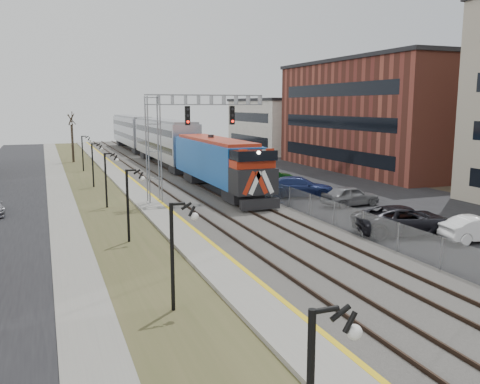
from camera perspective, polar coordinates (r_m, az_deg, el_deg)
street_west at (r=44.77m, az=-25.33°, el=-0.65°), size 7.00×120.00×0.04m
sidewalk at (r=44.64m, az=-19.57°, el=-0.27°), size 2.00×120.00×0.08m
grass_median at (r=44.81m, az=-15.74°, el=-0.05°), size 4.00×120.00×0.06m
platform at (r=45.17m, az=-11.96°, el=0.29°), size 2.00×120.00×0.24m
ballast_bed at (r=46.21m, az=-5.83°, el=0.64°), size 8.00×120.00×0.20m
parking_lot at (r=50.69m, az=7.36°, el=1.32°), size 16.00×120.00×0.04m
platform_edge at (r=45.29m, az=-10.87°, el=0.52°), size 0.24×120.00×0.01m
track_near at (r=45.70m, az=-8.25°, el=0.71°), size 1.58×120.00×0.15m
track_far at (r=46.60m, az=-4.06°, el=0.96°), size 1.58×120.00×0.15m
train at (r=65.61m, az=-9.28°, el=5.69°), size 3.00×63.05×5.33m
signal_gantry at (r=38.20m, az=-7.21°, el=7.00°), size 9.00×1.07×8.15m
lampposts at (r=28.12m, az=-12.57°, el=-1.49°), size 0.14×62.14×4.00m
fence at (r=47.37m, az=-0.94°, el=1.77°), size 0.04×120.00×1.60m
buildings_east at (r=55.34m, az=22.45°, el=7.91°), size 16.00×76.00×15.00m
car_lot_b at (r=30.56m, az=25.25°, el=-3.83°), size 4.35×2.05×1.38m
car_lot_c at (r=30.55m, az=18.05°, el=-3.12°), size 6.36×3.97×1.64m
car_lot_d at (r=41.17m, az=6.68°, el=0.52°), size 6.07×4.28×1.63m
car_lot_e at (r=38.15m, az=12.27°, el=-0.47°), size 4.51×2.02×1.50m
car_lot_f at (r=47.93m, az=3.64°, el=1.69°), size 4.31×2.30×1.35m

